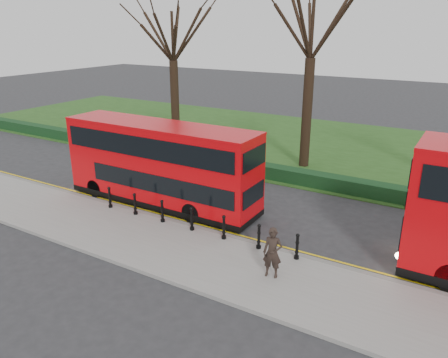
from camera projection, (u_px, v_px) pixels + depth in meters
The scene contains 12 objects.
ground at pixel (186, 215), 20.57m from camera, with size 120.00×120.00×0.00m, color #28282B.
pavement at pixel (144, 240), 18.12m from camera, with size 60.00×4.00×0.15m, color gray.
kerb at pixel (173, 222), 19.74m from camera, with size 60.00×0.25×0.16m, color slate.
grass_verge at pixel (302, 144), 32.70m from camera, with size 60.00×18.00×0.06m, color #234818.
hedge at pixel (252, 169), 25.94m from camera, with size 60.00×0.90×0.80m, color black.
yellow_line_outer at pixel (177, 221), 20.00m from camera, with size 60.00×0.10×0.01m, color yellow.
yellow_line_inner at pixel (180, 219), 20.16m from camera, with size 60.00×0.10×0.01m, color yellow.
tree_left at pixel (172, 31), 29.80m from camera, with size 7.10×7.10×11.10m.
tree_mid at pixel (313, 19), 24.74m from camera, with size 7.73×7.73×12.08m.
bollard_row at pixel (192, 219), 18.65m from camera, with size 9.74×0.15×1.00m.
bus_lead at pixel (160, 165), 21.26m from camera, with size 10.21×2.35×4.06m.
pedestrian at pixel (272, 253), 15.07m from camera, with size 0.67×0.44×1.84m, color black.
Camera 1 is at (11.15, -15.24, 8.54)m, focal length 35.00 mm.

